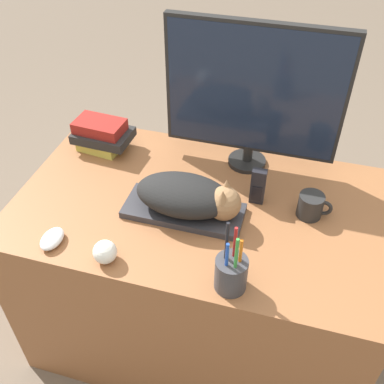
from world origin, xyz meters
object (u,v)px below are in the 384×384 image
book_stack (101,135)px  coffee_mug (311,206)px  phone (258,186)px  baseball (105,252)px  cat (191,196)px  pen_cup (231,273)px  keyboard (184,211)px  monitor (254,93)px  computer_mouse (52,239)px

book_stack → coffee_mug: bearing=-11.2°
coffee_mug → phone: bearing=173.9°
baseball → book_stack: bearing=115.3°
book_stack → cat: bearing=-31.6°
pen_cup → book_stack: pen_cup is taller
keyboard → phone: 0.26m
keyboard → baseball: bearing=-122.8°
monitor → phone: (0.07, -0.20, -0.23)m
pen_cup → phone: (0.01, 0.37, 0.01)m
keyboard → pen_cup: 0.32m
baseball → book_stack: size_ratio=0.32×
computer_mouse → pen_cup: bearing=-1.0°
cat → baseball: size_ratio=4.80×
computer_mouse → pen_cup: pen_cup is taller
pen_cup → coffee_mug: bearing=61.7°
keyboard → coffee_mug: size_ratio=3.53×
coffee_mug → pen_cup: bearing=-118.3°
keyboard → computer_mouse: size_ratio=4.06×
baseball → cat: bearing=53.5°
monitor → baseball: 0.70m
keyboard → cat: cat is taller
computer_mouse → book_stack: 0.51m
keyboard → monitor: (0.15, 0.32, 0.28)m
keyboard → coffee_mug: 0.41m
baseball → book_stack: book_stack is taller
cat → coffee_mug: size_ratio=3.08×
keyboard → computer_mouse: (-0.35, -0.23, 0.00)m
cat → baseball: bearing=-126.5°
baseball → book_stack: (-0.25, 0.52, 0.03)m
baseball → computer_mouse: bearing=174.2°
computer_mouse → coffee_mug: (0.75, 0.34, 0.02)m
cat → baseball: cat is taller
monitor → baseball: (-0.31, -0.58, -0.26)m
cat → pen_cup: (0.18, -0.24, -0.02)m
monitor → cat: bearing=-111.0°
keyboard → book_stack: 0.49m
book_stack → monitor: bearing=5.9°
keyboard → monitor: 0.45m
monitor → computer_mouse: (-0.50, -0.56, -0.28)m
coffee_mug → baseball: 0.67m
coffee_mug → book_stack: size_ratio=0.50×
pen_cup → book_stack: 0.80m
monitor → book_stack: 0.61m
coffee_mug → baseball: size_ratio=1.56×
keyboard → book_stack: bearing=146.9°
keyboard → pen_cup: size_ratio=1.65×
monitor → baseball: bearing=-118.3°
keyboard → baseball: baseball is taller
baseball → phone: (0.38, 0.38, 0.03)m
cat → computer_mouse: 0.45m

